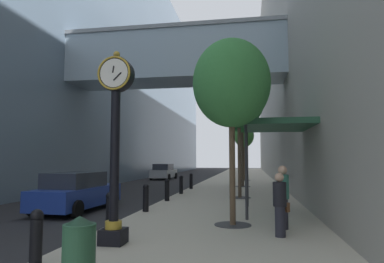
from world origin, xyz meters
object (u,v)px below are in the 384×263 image
object	(u,v)px
pedestrian_walking	(280,203)
car_silver_near	(164,172)
street_tree_mid_near	(239,99)
bollard_fourth	(167,189)
street_tree_mid_far	(242,114)
trash_bin	(79,248)
bollard_third	(146,197)
bollard_sixth	(191,181)
street_tree_far	(244,136)
street_clock	(115,136)
bollard_fifth	(181,184)
street_tree_near	(231,84)
bollard_second	(110,210)
bollard_nearest	(36,236)
car_blue_mid	(77,192)
pedestrian_by_clock	(283,195)

from	to	relation	value
pedestrian_walking	car_silver_near	world-z (taller)	pedestrian_walking
street_tree_mid_near	bollard_fourth	bearing A→B (deg)	-151.00
bollard_fourth	street_tree_mid_far	distance (m)	10.84
trash_bin	pedestrian_walking	world-z (taller)	pedestrian_walking
bollard_third	bollard_sixth	xyz separation A→B (m)	(0.00, 9.99, 0.00)
street_tree_mid_far	street_tree_far	distance (m)	7.38
street_clock	bollard_fifth	size ratio (longest dim) A/B	4.39
street_tree_near	street_tree_far	distance (m)	21.86
street_clock	bollard_second	distance (m)	2.59
bollard_third	bollard_fourth	bearing A→B (deg)	90.00
street_clock	bollard_second	bearing A→B (deg)	115.93
bollard_third	street_tree_far	xyz separation A→B (m)	(3.35, 19.77, 3.58)
street_tree_near	street_tree_mid_far	world-z (taller)	street_tree_mid_far
bollard_nearest	car_blue_mid	world-z (taller)	car_blue_mid
street_clock	bollard_nearest	size ratio (longest dim) A/B	4.39
bollard_third	street_tree_mid_far	distance (m)	13.76
bollard_fourth	street_tree_mid_near	bearing A→B (deg)	29.00
street_tree_mid_near	street_tree_far	size ratio (longest dim) A/B	1.27
bollard_sixth	bollard_fourth	bearing A→B (deg)	-90.00
bollard_sixth	street_tree_far	xyz separation A→B (m)	(3.35, 9.77, 3.58)
pedestrian_walking	street_clock	bearing A→B (deg)	-160.05
bollard_third	street_tree_mid_near	size ratio (longest dim) A/B	0.16
bollard_third	pedestrian_by_clock	bearing A→B (deg)	-26.92
bollard_second	car_silver_near	distance (m)	26.22
bollard_fourth	bollard_fifth	xyz separation A→B (m)	(0.00, 3.33, 0.00)
pedestrian_walking	pedestrian_by_clock	distance (m)	1.02
car_silver_near	bollard_fourth	bearing A→B (deg)	-75.12
bollard_fourth	car_silver_near	size ratio (longest dim) A/B	0.24
street_tree_mid_near	bollard_second	bearing A→B (deg)	-111.48
bollard_fourth	bollard_sixth	size ratio (longest dim) A/B	1.00
bollard_sixth	street_tree_mid_near	bearing A→B (deg)	-55.07
street_tree_near	street_tree_mid_near	bearing A→B (deg)	90.00
street_tree_mid_far	car_silver_near	bearing A→B (deg)	130.34
street_clock	street_tree_near	xyz separation A→B (m)	(2.62, 2.75, 1.77)
trash_bin	car_blue_mid	bearing A→B (deg)	118.54
trash_bin	street_clock	bearing A→B (deg)	100.24
pedestrian_walking	car_silver_near	bearing A→B (deg)	110.56
bollard_third	pedestrian_by_clock	distance (m)	5.39
bollard_fifth	car_silver_near	bearing A→B (deg)	107.85
pedestrian_walking	car_silver_near	xyz separation A→B (m)	(-9.69, 25.83, -0.19)
street_clock	bollard_nearest	distance (m)	2.77
street_clock	trash_bin	bearing A→B (deg)	-79.76
street_clock	bollard_second	xyz separation A→B (m)	(-0.74, 1.52, -1.96)
bollard_fourth	street_tree_far	size ratio (longest dim) A/B	0.20
bollard_fourth	street_tree_far	world-z (taller)	street_tree_far
bollard_second	bollard_sixth	xyz separation A→B (m)	(0.00, 13.33, 0.00)
bollard_nearest	bollard_third	bearing A→B (deg)	90.00
pedestrian_walking	bollard_nearest	bearing A→B (deg)	-145.11
bollard_fourth	pedestrian_by_clock	bearing A→B (deg)	-50.26
street_clock	bollard_second	world-z (taller)	street_clock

